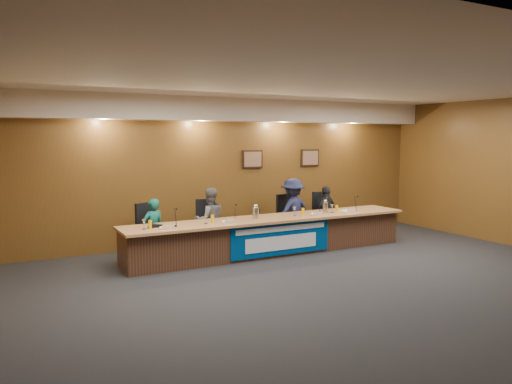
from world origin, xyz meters
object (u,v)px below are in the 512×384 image
at_px(panelist_c, 293,211).
at_px(carafe_mid, 256,213).
at_px(panelist_a, 153,229).
at_px(panelist_d, 326,213).
at_px(office_chair_c, 290,221).
at_px(speakerphone, 154,226).
at_px(office_chair_d, 324,218).
at_px(panelist_b, 210,220).
at_px(office_chair_a, 152,234).
at_px(office_chair_b, 208,229).
at_px(banner, 281,239).
at_px(dais_body, 271,236).
at_px(carafe_right, 325,207).

xyz_separation_m(panelist_c, carafe_mid, (-1.30, -0.68, 0.14)).
height_order(panelist_a, panelist_d, panelist_d).
distance_m(office_chair_c, speakerphone, 3.44).
bearing_deg(speakerphone, office_chair_d, 9.95).
relative_size(carafe_mid, speakerphone, 0.70).
xyz_separation_m(panelist_b, office_chair_a, (-1.18, 0.10, -0.19)).
xyz_separation_m(panelist_d, office_chair_b, (-2.91, 0.10, -0.14)).
xyz_separation_m(banner, office_chair_a, (-2.24, 1.16, 0.10)).
relative_size(banner, panelist_d, 1.77).
bearing_deg(carafe_mid, panelist_a, 160.00).
relative_size(banner, panelist_b, 1.65).
distance_m(banner, panelist_a, 2.49).
bearing_deg(dais_body, banner, -90.00).
xyz_separation_m(panelist_b, carafe_right, (2.40, -0.66, 0.19)).
bearing_deg(office_chair_b, panelist_d, 9.87).
bearing_deg(panelist_c, dais_body, 22.90).
xyz_separation_m(dais_body, carafe_right, (1.33, -0.01, 0.51)).
bearing_deg(carafe_mid, banner, -45.56).
xyz_separation_m(dais_body, panelist_c, (0.93, 0.65, 0.37)).
relative_size(banner, panelist_c, 1.52).
bearing_deg(office_chair_c, panelist_a, 170.63).
xyz_separation_m(panelist_c, speakerphone, (-3.35, -0.65, 0.05)).
height_order(panelist_c, office_chair_c, panelist_c).
height_order(office_chair_a, office_chair_d, same).
relative_size(panelist_a, panelist_b, 0.89).
bearing_deg(panelist_a, office_chair_a, -103.15).
bearing_deg(office_chair_b, office_chair_c, 11.84).
bearing_deg(office_chair_c, office_chair_d, -11.18).
bearing_deg(banner, office_chair_a, 152.65).
relative_size(office_chair_a, speakerphone, 1.50).
bearing_deg(panelist_a, panelist_d, 166.85).
bearing_deg(banner, panelist_d, 29.92).
bearing_deg(office_chair_a, panelist_a, -111.06).
relative_size(panelist_d, carafe_mid, 5.54).
height_order(banner, carafe_right, carafe_right).
relative_size(dais_body, speakerphone, 18.75).
bearing_deg(speakerphone, office_chair_b, 28.90).
distance_m(panelist_a, carafe_right, 3.64).
bearing_deg(panelist_d, carafe_right, 29.72).
height_order(office_chair_c, carafe_mid, carafe_mid).
distance_m(panelist_b, carafe_mid, 0.99).
height_order(panelist_d, carafe_mid, panelist_d).
distance_m(panelist_b, office_chair_a, 1.20).
relative_size(banner, office_chair_b, 4.58).
bearing_deg(panelist_b, panelist_a, 6.72).
xyz_separation_m(panelist_d, carafe_right, (-0.51, -0.66, 0.24)).
distance_m(office_chair_b, carafe_mid, 1.11).
height_order(panelist_b, speakerphone, panelist_b).
relative_size(dais_body, panelist_c, 4.14).
height_order(panelist_b, panelist_c, panelist_c).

